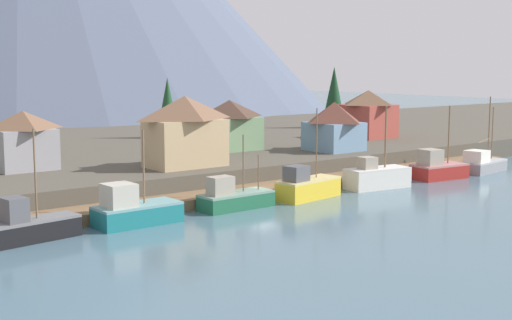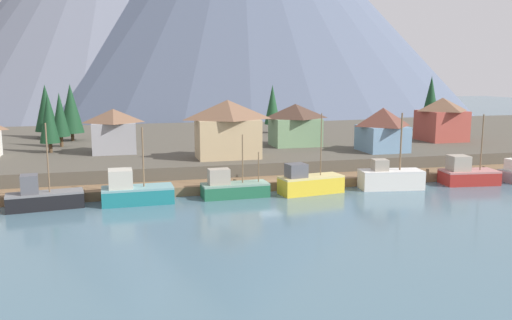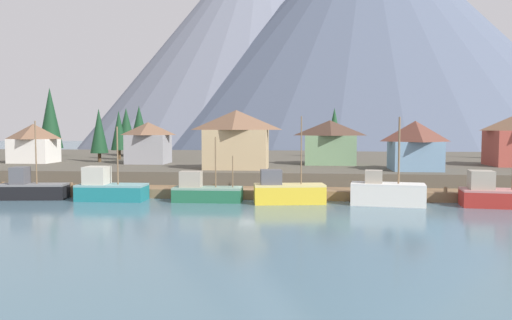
% 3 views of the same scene
% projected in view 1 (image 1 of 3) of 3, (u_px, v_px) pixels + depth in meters
% --- Properties ---
extents(ground_plane, '(400.00, 400.00, 1.00)m').
position_uv_depth(ground_plane, '(158.00, 179.00, 84.00)').
color(ground_plane, '#476675').
extents(dock, '(80.00, 4.00, 1.60)m').
position_uv_depth(dock, '(251.00, 192.00, 69.80)').
color(dock, brown).
rests_on(dock, ground_plane).
extents(shoreline_bank, '(400.00, 56.00, 2.50)m').
position_uv_depth(shoreline_bank, '(112.00, 155.00, 93.14)').
color(shoreline_bank, '#4C473D').
rests_on(shoreline_bank, ground_plane).
extents(fishing_boat_black, '(7.34, 3.20, 8.38)m').
position_uv_depth(fishing_boat_black, '(29.00, 227.00, 52.42)').
color(fishing_boat_black, black).
rests_on(fishing_boat_black, ground_plane).
extents(fishing_boat_teal, '(7.15, 3.17, 7.76)m').
position_uv_depth(fishing_boat_teal, '(134.00, 210.00, 57.69)').
color(fishing_boat_teal, '#196B70').
rests_on(fishing_boat_teal, ground_plane).
extents(fishing_boat_green, '(7.16, 2.79, 6.71)m').
position_uv_depth(fishing_boat_green, '(234.00, 198.00, 64.15)').
color(fishing_boat_green, '#1E5B3D').
rests_on(fishing_boat_green, ground_plane).
extents(fishing_boat_yellow, '(7.41, 3.62, 8.80)m').
position_uv_depth(fishing_boat_yellow, '(307.00, 187.00, 68.96)').
color(fishing_boat_yellow, gold).
rests_on(fishing_boat_yellow, ground_plane).
extents(fishing_boat_white, '(7.43, 3.78, 8.71)m').
position_uv_depth(fishing_boat_white, '(377.00, 177.00, 74.94)').
color(fishing_boat_white, silver).
rests_on(fishing_boat_white, ground_plane).
extents(fishing_boat_red, '(6.81, 3.92, 8.35)m').
position_uv_depth(fishing_boat_red, '(437.00, 168.00, 81.07)').
color(fishing_boat_red, maroon).
rests_on(fishing_boat_red, ground_plane).
extents(fishing_boat_grey, '(7.45, 3.97, 9.14)m').
position_uv_depth(fishing_boat_grey, '(481.00, 164.00, 86.10)').
color(fishing_boat_grey, gray).
rests_on(fishing_boat_grey, ground_plane).
extents(house_grey, '(5.90, 5.05, 5.94)m').
position_uv_depth(house_grey, '(24.00, 140.00, 70.95)').
color(house_grey, gray).
rests_on(house_grey, shoreline_bank).
extents(house_blue, '(5.98, 6.08, 5.98)m').
position_uv_depth(house_blue, '(334.00, 126.00, 86.77)').
color(house_blue, '#6689A8').
rests_on(house_blue, shoreline_bank).
extents(house_red, '(6.51, 6.68, 6.84)m').
position_uv_depth(house_red, '(368.00, 113.00, 102.11)').
color(house_red, '#9E4238').
rests_on(house_red, shoreline_bank).
extents(house_green, '(7.28, 5.30, 6.19)m').
position_uv_depth(house_green, '(230.00, 125.00, 87.25)').
color(house_green, '#6B8E66').
rests_on(house_green, shoreline_bank).
extents(house_tan, '(8.17, 4.98, 7.34)m').
position_uv_depth(house_tan, '(185.00, 131.00, 72.98)').
color(house_tan, tan).
rests_on(house_tan, shoreline_bank).
extents(conifer_near_left, '(3.41, 3.41, 10.17)m').
position_uv_depth(conifer_near_left, '(334.00, 92.00, 117.72)').
color(conifer_near_left, '#4C3823').
rests_on(conifer_near_left, shoreline_bank).
extents(conifer_mid_left, '(2.85, 2.85, 8.65)m').
position_uv_depth(conifer_mid_left, '(168.00, 103.00, 101.55)').
color(conifer_mid_left, '#4C3823').
rests_on(conifer_mid_left, shoreline_bank).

